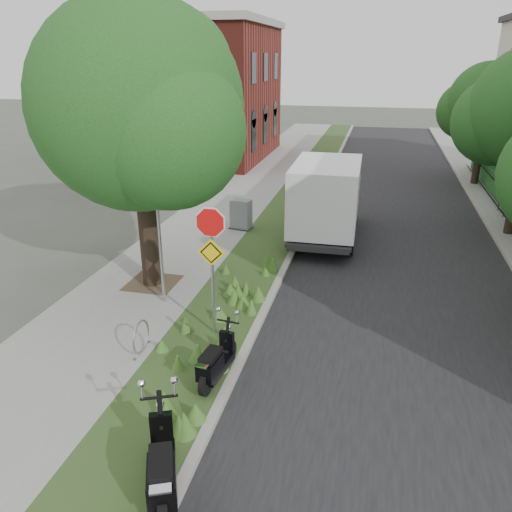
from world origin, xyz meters
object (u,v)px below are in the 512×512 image
Objects in this scene: utility_cabinet at (241,215)px; box_truck at (327,196)px; scooter_near at (163,476)px; scooter_far at (214,366)px; sign_assembly at (211,246)px.

box_truck is at bearing -0.12° from utility_cabinet.
scooter_near reaches higher than scooter_far.
scooter_near is (0.79, -4.78, -1.75)m from sign_assembly.
scooter_far is at bearing -77.92° from utility_cabinet.
utility_cabinet reaches higher than scooter_near.
sign_assembly reaches higher than scooter_near.
utility_cabinet is (-2.03, 9.46, 0.15)m from scooter_far.
scooter_near is 12.56m from utility_cabinet.
utility_cabinet is (-3.19, 0.01, -0.95)m from box_truck.
scooter_near is 1.11× the size of scooter_far.
scooter_far is 1.49× the size of utility_cabinet.
sign_assembly is 7.90m from utility_cabinet.
box_truck is at bearing 76.73° from sign_assembly.
utility_cabinet reaches higher than scooter_far.
scooter_near is at bearing -80.66° from sign_assembly.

